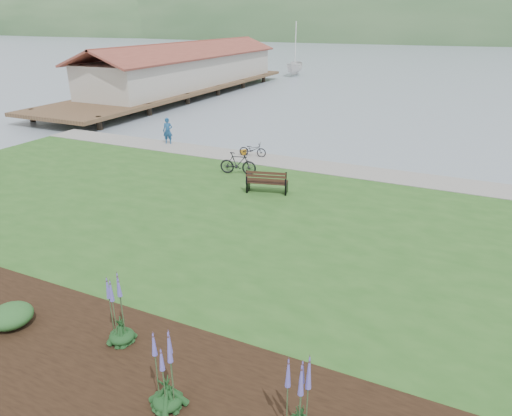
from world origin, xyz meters
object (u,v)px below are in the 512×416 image
(park_bench, at_px, (267,181))
(sailboat, at_px, (295,76))
(person, at_px, (168,129))
(bicycle_a, at_px, (253,150))

(park_bench, distance_m, sailboat, 48.92)
(park_bench, xyz_separation_m, sailboat, (-15.93, 46.24, -0.96))
(person, xyz_separation_m, sailboat, (-6.81, 40.86, -1.36))
(park_bench, distance_m, person, 10.60)
(park_bench, height_order, sailboat, sailboat)
(bicycle_a, xyz_separation_m, sailboat, (-12.83, 41.19, -0.81))
(bicycle_a, height_order, sailboat, sailboat)
(park_bench, distance_m, bicycle_a, 5.93)
(person, distance_m, sailboat, 41.44)
(person, height_order, bicycle_a, person)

